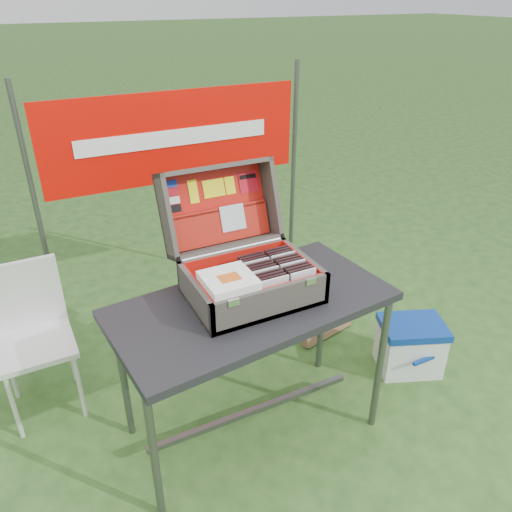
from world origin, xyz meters
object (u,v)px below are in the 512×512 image
suitcase (246,242)px  cooler (410,346)px  chair (36,347)px  table (253,369)px  cardboard_box (323,305)px

suitcase → cooler: (1.06, -0.09, -0.91)m
chair → cooler: bearing=-18.6°
suitcase → chair: 1.30m
table → cooler: bearing=-5.6°
table → chair: 1.16m
table → suitcase: size_ratio=2.24×
suitcase → cardboard_box: bearing=29.9°
cooler → cardboard_box: cardboard_box is taller
suitcase → cardboard_box: suitcase is taller
table → cooler: size_ratio=3.47×
cooler → chair: 2.15m
cardboard_box → table: bearing=-158.2°
suitcase → chair: bearing=149.9°
chair → cardboard_box: (1.76, -0.11, -0.20)m
cardboard_box → cooler: bearing=-75.7°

